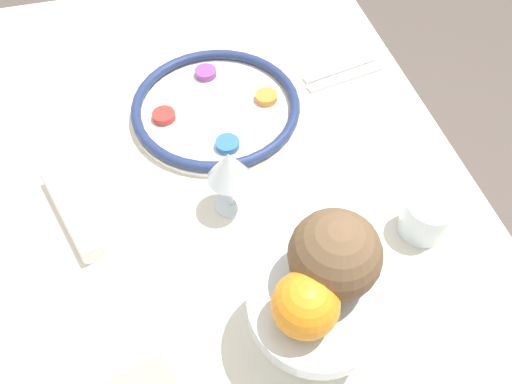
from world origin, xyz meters
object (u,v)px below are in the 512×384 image
Objects in this scene: wine_glass at (229,168)px; fruit_stand at (316,309)px; orange_fruit at (305,305)px; cup_near at (426,217)px; coconut at (335,255)px; napkin_roll at (71,210)px; seder_plate at (216,107)px.

fruit_stand is at bearing 13.37° from wine_glass.
cup_near is (-0.14, 0.26, -0.12)m from orange_fruit.
coconut is (-0.05, 0.05, 0.02)m from orange_fruit.
orange_fruit is 0.42× the size of napkin_roll.
wine_glass is (0.23, -0.02, 0.09)m from seder_plate.
coconut is 0.27m from cup_near.
napkin_roll is (-0.32, -0.30, -0.14)m from orange_fruit.
seder_plate is 0.49m from fruit_stand.
seder_plate is 0.34m from napkin_roll.
coconut is 0.47m from napkin_roll.
cup_near is at bearing 118.58° from orange_fruit.
coconut reaches higher than orange_fruit.
coconut reaches higher than wine_glass.
wine_glass reaches higher than seder_plate.
coconut is at bearing -65.41° from cup_near.
coconut reaches higher than seder_plate.
napkin_roll is at bearing -136.57° from orange_fruit.
wine_glass is 0.33m from cup_near.
seder_plate is 1.66× the size of napkin_roll.
cup_near is (-0.10, 0.21, -0.14)m from coconut.
fruit_stand is 0.91× the size of napkin_roll.
napkin_roll is (0.18, -0.29, 0.00)m from seder_plate.
seder_plate is 4.29× the size of cup_near.
napkin_roll is at bearing -99.54° from wine_glass.
coconut is at bearing 52.41° from napkin_roll.
napkin_roll is (-0.30, -0.33, -0.07)m from fruit_stand.
cup_near is (0.36, 0.27, 0.02)m from seder_plate.
fruit_stand is at bearing -62.14° from cup_near.
fruit_stand is 0.27m from cup_near.
fruit_stand is (0.25, 0.06, -0.01)m from wine_glass.
wine_glass is at bearing -113.57° from cup_near.
coconut reaches higher than fruit_stand.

